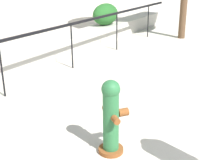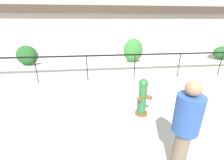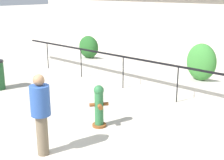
# 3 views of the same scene
# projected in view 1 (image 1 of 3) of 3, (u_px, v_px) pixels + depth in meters

# --- Properties ---
(hedge_bush_2) EXTENTS (1.16, 0.70, 0.73)m
(hedge_bush_2) POSITION_uv_depth(u_px,v_px,m) (105.00, 14.00, 10.72)
(hedge_bush_2) COLOR #235B23
(hedge_bush_2) RESTS_ON planter_wall_low
(fire_hydrant) EXTENTS (0.49, 0.49, 1.08)m
(fire_hydrant) POSITION_uv_depth(u_px,v_px,m) (111.00, 117.00, 4.22)
(fire_hydrant) COLOR brown
(fire_hydrant) RESTS_ON ground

